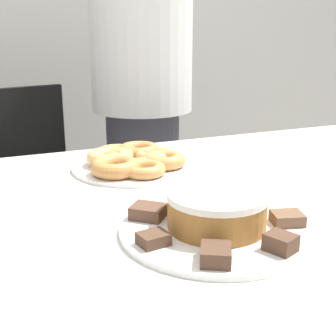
% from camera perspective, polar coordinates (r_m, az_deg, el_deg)
% --- Properties ---
extents(table, '(1.64, 1.04, 0.74)m').
position_cam_1_polar(table, '(1.02, 4.62, -8.03)').
color(table, silver).
rests_on(table, ground_plane).
extents(person_standing, '(0.38, 0.38, 1.59)m').
position_cam_1_polar(person_standing, '(1.82, -3.16, 8.42)').
color(person_standing, '#383842').
rests_on(person_standing, ground_plane).
extents(office_chair_left, '(0.52, 0.52, 0.88)m').
position_cam_1_polar(office_chair_left, '(1.84, -16.11, -5.63)').
color(office_chair_left, black).
rests_on(office_chair_left, ground_plane).
extents(plate_cake, '(0.35, 0.35, 0.01)m').
position_cam_1_polar(plate_cake, '(0.84, 5.90, -7.48)').
color(plate_cake, white).
rests_on(plate_cake, table).
extents(plate_donuts, '(0.32, 0.32, 0.01)m').
position_cam_1_polar(plate_donuts, '(1.21, -4.07, 0.21)').
color(plate_donuts, white).
rests_on(plate_donuts, table).
extents(frosted_cake, '(0.18, 0.18, 0.07)m').
position_cam_1_polar(frosted_cake, '(0.83, 5.98, -5.07)').
color(frosted_cake, '#9E662D').
rests_on(frosted_cake, plate_cake).
extents(lamington_0, '(0.07, 0.07, 0.03)m').
position_cam_1_polar(lamington_0, '(0.72, 5.85, -10.46)').
color(lamington_0, '#513828').
rests_on(lamington_0, plate_cake).
extents(lamington_1, '(0.05, 0.06, 0.03)m').
position_cam_1_polar(lamington_1, '(0.77, 13.57, -8.83)').
color(lamington_1, '#513828').
rests_on(lamington_1, plate_cake).
extents(lamington_2, '(0.07, 0.06, 0.02)m').
position_cam_1_polar(lamington_2, '(0.87, 14.33, -5.95)').
color(lamington_2, brown).
rests_on(lamington_2, plate_cake).
extents(lamington_3, '(0.07, 0.07, 0.02)m').
position_cam_1_polar(lamington_3, '(0.95, 9.41, -3.79)').
color(lamington_3, '#513828').
rests_on(lamington_3, plate_cake).
extents(lamington_4, '(0.04, 0.05, 0.02)m').
position_cam_1_polar(lamington_4, '(0.95, 2.57, -3.61)').
color(lamington_4, '#513828').
rests_on(lamington_4, plate_cake).
extents(lamington_5, '(0.08, 0.08, 0.02)m').
position_cam_1_polar(lamington_5, '(0.87, -2.44, -5.34)').
color(lamington_5, brown).
rests_on(lamington_5, plate_cake).
extents(lamington_6, '(0.05, 0.05, 0.02)m').
position_cam_1_polar(lamington_6, '(0.77, -1.79, -8.63)').
color(lamington_6, '#513828').
rests_on(lamington_6, plate_cake).
extents(donut_0, '(0.12, 0.12, 0.03)m').
position_cam_1_polar(donut_0, '(1.21, -4.09, 1.13)').
color(donut_0, '#C68447').
rests_on(donut_0, plate_donuts).
extents(donut_1, '(0.11, 0.11, 0.03)m').
position_cam_1_polar(donut_1, '(1.19, -0.32, 0.99)').
color(donut_1, '#D18E4C').
rests_on(donut_1, plate_donuts).
extents(donut_2, '(0.11, 0.11, 0.03)m').
position_cam_1_polar(donut_2, '(1.24, -1.54, 1.60)').
color(donut_2, '#E5AD66').
rests_on(donut_2, plate_donuts).
extents(donut_3, '(0.11, 0.11, 0.03)m').
position_cam_1_polar(donut_3, '(1.28, -3.54, 2.18)').
color(donut_3, '#C68447').
rests_on(donut_3, plate_donuts).
extents(donut_4, '(0.11, 0.11, 0.03)m').
position_cam_1_polar(donut_4, '(1.26, -6.24, 1.82)').
color(donut_4, '#D18E4C').
rests_on(donut_4, plate_donuts).
extents(donut_5, '(0.12, 0.12, 0.04)m').
position_cam_1_polar(donut_5, '(1.21, -7.11, 1.25)').
color(donut_5, '#E5AD66').
rests_on(donut_5, plate_donuts).
extents(donut_6, '(0.12, 0.12, 0.04)m').
position_cam_1_polar(donut_6, '(1.13, -6.43, 0.12)').
color(donut_6, '#C68447').
rests_on(donut_6, plate_donuts).
extents(donut_7, '(0.10, 0.10, 0.03)m').
position_cam_1_polar(donut_7, '(1.12, -2.93, -0.15)').
color(donut_7, '#D18E4C').
rests_on(donut_7, plate_donuts).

